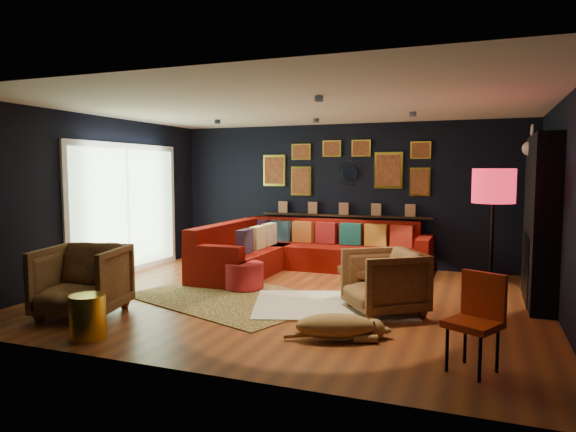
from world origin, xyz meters
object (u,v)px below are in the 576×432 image
(floor_lamp, at_px, (494,192))
(orange_chair, at_px, (477,314))
(pouf, at_px, (244,275))
(armchair_right, at_px, (384,279))
(sectional, at_px, (296,253))
(gold_stool, at_px, (88,317))
(armchair_left, at_px, (82,277))
(dog, at_px, (335,321))
(coffee_table, at_px, (368,275))

(floor_lamp, bearing_deg, orange_chair, -94.15)
(pouf, height_order, armchair_right, armchair_right)
(sectional, distance_m, gold_stool, 4.24)
(armchair_left, distance_m, gold_stool, 0.95)
(orange_chair, bearing_deg, gold_stool, -144.57)
(armchair_left, relative_size, orange_chair, 1.09)
(sectional, relative_size, armchair_left, 3.65)
(pouf, bearing_deg, gold_stool, -102.10)
(armchair_left, xyz_separation_m, armchair_right, (3.36, 1.40, -0.04))
(armchair_right, distance_m, orange_chair, 1.87)
(sectional, bearing_deg, gold_stool, -100.87)
(orange_chair, distance_m, dog, 1.45)
(armchair_right, bearing_deg, dog, -49.39)
(floor_lamp, relative_size, dog, 1.57)
(sectional, relative_size, orange_chair, 3.99)
(armchair_left, relative_size, armchair_right, 1.09)
(orange_chair, height_order, dog, orange_chair)
(armchair_right, bearing_deg, coffee_table, 178.48)
(orange_chair, height_order, floor_lamp, floor_lamp)
(pouf, xyz_separation_m, armchair_left, (-1.21, -1.94, 0.26))
(dog, bearing_deg, floor_lamp, 23.20)
(pouf, relative_size, dog, 0.50)
(coffee_table, distance_m, armchair_left, 3.58)
(coffee_table, bearing_deg, dog, -90.00)
(pouf, xyz_separation_m, floor_lamp, (3.36, -0.28, 1.28))
(armchair_left, height_order, floor_lamp, floor_lamp)
(dog, bearing_deg, armchair_left, 164.11)
(sectional, bearing_deg, dog, -63.79)
(pouf, height_order, armchair_left, armchair_left)
(sectional, relative_size, dog, 3.04)
(gold_stool, xyz_separation_m, orange_chair, (3.78, 0.53, 0.27))
(pouf, relative_size, armchair_right, 0.66)
(coffee_table, height_order, pouf, coffee_table)
(pouf, bearing_deg, floor_lamp, -4.81)
(gold_stool, bearing_deg, dog, 20.02)
(armchair_left, relative_size, floor_lamp, 0.53)
(sectional, xyz_separation_m, armchair_right, (1.90, -2.11, 0.11))
(armchair_right, height_order, gold_stool, armchair_right)
(coffee_table, relative_size, gold_stool, 2.14)
(armchair_right, height_order, dog, armchair_right)
(coffee_table, xyz_separation_m, floor_lamp, (1.50, -0.18, 1.12))
(sectional, relative_size, pouf, 6.02)
(armchair_left, height_order, orange_chair, armchair_left)
(pouf, relative_size, floor_lamp, 0.32)
(sectional, relative_size, armchair_right, 3.96)
(gold_stool, distance_m, orange_chair, 3.83)
(orange_chair, xyz_separation_m, dog, (-1.37, 0.35, -0.31))
(pouf, bearing_deg, orange_chair, -32.41)
(gold_stool, bearing_deg, armchair_right, 37.17)
(armchair_right, distance_m, floor_lamp, 1.63)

